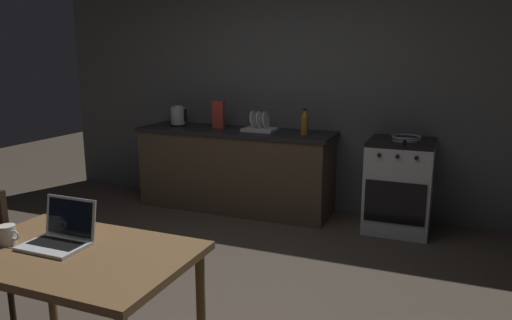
{
  "coord_description": "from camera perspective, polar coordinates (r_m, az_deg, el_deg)",
  "views": [
    {
      "loc": [
        1.61,
        -2.63,
        1.66
      ],
      "look_at": [
        0.22,
        0.77,
        0.86
      ],
      "focal_mm": 33.6,
      "sensor_mm": 36.0,
      "label": 1
    }
  ],
  "objects": [
    {
      "name": "dining_table",
      "position": [
        2.6,
        -20.71,
        -11.69
      ],
      "size": [
        1.17,
        0.76,
        0.72
      ],
      "color": "brown",
      "rests_on": "ground_plane"
    },
    {
      "name": "frying_pan",
      "position": [
        4.69,
        17.46,
        2.5
      ],
      "size": [
        0.27,
        0.44,
        0.05
      ],
      "color": "gray",
      "rests_on": "stove_oven"
    },
    {
      "name": "dish_rack",
      "position": [
        5.05,
        0.45,
        4.0
      ],
      "size": [
        0.34,
        0.26,
        0.21
      ],
      "color": "silver",
      "rests_on": "kitchen_counter"
    },
    {
      "name": "electric_kettle",
      "position": [
        5.48,
        -9.26,
        5.16
      ],
      "size": [
        0.19,
        0.17,
        0.23
      ],
      "color": "black",
      "rests_on": "kitchen_counter"
    },
    {
      "name": "laptop",
      "position": [
        2.67,
        -22.36,
        -8.4
      ],
      "size": [
        0.32,
        0.26,
        0.23
      ],
      "rotation": [
        0.0,
        0.0,
        0.1
      ],
      "color": "silver",
      "rests_on": "dining_table"
    },
    {
      "name": "kitchen_counter",
      "position": [
        5.25,
        -2.47,
        -1.1
      ],
      "size": [
        2.16,
        0.64,
        0.89
      ],
      "color": "#4C3D2D",
      "rests_on": "ground_plane"
    },
    {
      "name": "bottle",
      "position": [
        4.83,
        5.81,
        4.49
      ],
      "size": [
        0.08,
        0.08,
        0.27
      ],
      "color": "#8C601E",
      "rests_on": "kitchen_counter"
    },
    {
      "name": "back_wall",
      "position": [
        5.17,
        7.64,
        8.74
      ],
      "size": [
        6.4,
        0.1,
        2.7
      ],
      "primitive_type": "cube",
      "color": "#4E5050",
      "rests_on": "ground_plane"
    },
    {
      "name": "ground_plane",
      "position": [
        3.5,
        -8.44,
        -16.17
      ],
      "size": [
        12.0,
        12.0,
        0.0
      ],
      "primitive_type": "plane",
      "color": "#473D33"
    },
    {
      "name": "stove_oven",
      "position": [
        4.81,
        16.65,
        -2.91
      ],
      "size": [
        0.6,
        0.62,
        0.89
      ],
      "color": "#B7BABF",
      "rests_on": "ground_plane"
    },
    {
      "name": "cereal_box",
      "position": [
        5.26,
        -4.49,
        5.39
      ],
      "size": [
        0.13,
        0.05,
        0.29
      ],
      "color": "#B2382D",
      "rests_on": "kitchen_counter"
    },
    {
      "name": "coffee_mug",
      "position": [
        2.78,
        -27.47,
        -7.92
      ],
      "size": [
        0.12,
        0.09,
        0.1
      ],
      "color": "silver",
      "rests_on": "dining_table"
    }
  ]
}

